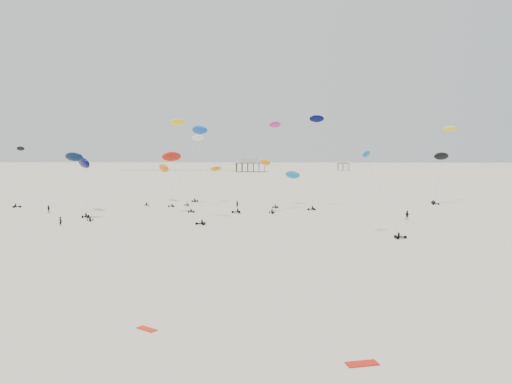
{
  "coord_description": "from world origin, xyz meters",
  "views": [
    {
      "loc": [
        2.13,
        -2.95,
        14.41
      ],
      "look_at": [
        0.0,
        88.0,
        7.0
      ],
      "focal_mm": 35.0,
      "sensor_mm": 36.0,
      "label": 1
    }
  ],
  "objects_px": {
    "rig_0": "(195,156)",
    "spectator_0": "(61,226)",
    "pavilion_small": "(343,166)",
    "rig_4": "(76,166)",
    "pavilion_main": "(251,166)",
    "rig_9": "(177,133)"
  },
  "relations": [
    {
      "from": "rig_0",
      "to": "spectator_0",
      "type": "height_order",
      "value": "rig_0"
    },
    {
      "from": "pavilion_small",
      "to": "spectator_0",
      "type": "bearing_deg",
      "value": -108.79
    },
    {
      "from": "rig_4",
      "to": "rig_0",
      "type": "bearing_deg",
      "value": -149.47
    },
    {
      "from": "pavilion_small",
      "to": "spectator_0",
      "type": "distance_m",
      "value": 304.32
    },
    {
      "from": "pavilion_main",
      "to": "rig_4",
      "type": "height_order",
      "value": "rig_4"
    },
    {
      "from": "rig_4",
      "to": "rig_9",
      "type": "xyz_separation_m",
      "value": [
        15.98,
        30.59,
        8.07
      ]
    },
    {
      "from": "pavilion_main",
      "to": "rig_9",
      "type": "xyz_separation_m",
      "value": [
        -12.73,
        -216.86,
        15.13
      ]
    },
    {
      "from": "pavilion_main",
      "to": "rig_0",
      "type": "height_order",
      "value": "rig_0"
    },
    {
      "from": "pavilion_main",
      "to": "rig_0",
      "type": "xyz_separation_m",
      "value": [
        -7.11,
        -221.07,
        8.93
      ]
    },
    {
      "from": "rig_0",
      "to": "rig_4",
      "type": "bearing_deg",
      "value": 21.12
    },
    {
      "from": "rig_9",
      "to": "rig_4",
      "type": "bearing_deg",
      "value": 152.83
    },
    {
      "from": "rig_0",
      "to": "rig_4",
      "type": "xyz_separation_m",
      "value": [
        -21.61,
        -26.38,
        -1.87
      ]
    },
    {
      "from": "pavilion_main",
      "to": "spectator_0",
      "type": "bearing_deg",
      "value": -96.2
    },
    {
      "from": "pavilion_main",
      "to": "rig_9",
      "type": "height_order",
      "value": "rig_9"
    },
    {
      "from": "pavilion_main",
      "to": "rig_9",
      "type": "bearing_deg",
      "value": -93.36
    },
    {
      "from": "pavilion_small",
      "to": "rig_4",
      "type": "distance_m",
      "value": 294.59
    },
    {
      "from": "rig_4",
      "to": "spectator_0",
      "type": "bearing_deg",
      "value": 73.56
    },
    {
      "from": "rig_4",
      "to": "spectator_0",
      "type": "relative_size",
      "value": 6.86
    },
    {
      "from": "rig_0",
      "to": "rig_4",
      "type": "relative_size",
      "value": 1.29
    },
    {
      "from": "rig_4",
      "to": "spectator_0",
      "type": "height_order",
      "value": "rig_4"
    },
    {
      "from": "pavilion_small",
      "to": "pavilion_main",
      "type": "bearing_deg",
      "value": -156.8
    },
    {
      "from": "rig_0",
      "to": "pavilion_small",
      "type": "bearing_deg",
      "value": -136.62
    }
  ]
}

